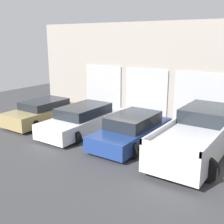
% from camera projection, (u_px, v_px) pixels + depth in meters
% --- Properties ---
extents(ground_plane, '(28.00, 28.00, 0.00)m').
position_uv_depth(ground_plane, '(121.00, 130.00, 14.13)').
color(ground_plane, '#3D3D3F').
extents(shophouse_building, '(16.35, 0.68, 5.35)m').
position_uv_depth(shophouse_building, '(152.00, 71.00, 16.08)').
color(shophouse_building, '#9E9389').
rests_on(shophouse_building, ground).
extents(pickup_truck, '(2.61, 5.19, 1.73)m').
position_uv_depth(pickup_truck, '(198.00, 136.00, 10.78)').
color(pickup_truck, silver).
rests_on(pickup_truck, ground).
extents(sedan_white, '(2.18, 4.71, 1.29)m').
position_uv_depth(sedan_white, '(83.00, 120.00, 13.67)').
color(sedan_white, white).
rests_on(sedan_white, ground).
extents(sedan_side, '(2.24, 4.42, 1.29)m').
position_uv_depth(sedan_side, '(132.00, 130.00, 12.17)').
color(sedan_side, navy).
rests_on(sedan_side, ground).
extents(van_right, '(2.16, 4.27, 1.22)m').
position_uv_depth(van_right, '(44.00, 112.00, 15.18)').
color(van_right, '#9E8956').
rests_on(van_right, ground).
extents(parking_stripe_far_left, '(0.12, 2.20, 0.01)m').
position_uv_depth(parking_stripe_far_left, '(27.00, 118.00, 16.07)').
color(parking_stripe_far_left, gold).
rests_on(parking_stripe_far_left, ground).
extents(parking_stripe_left, '(0.12, 2.20, 0.01)m').
position_uv_depth(parking_stripe_left, '(62.00, 127.00, 14.56)').
color(parking_stripe_left, gold).
rests_on(parking_stripe_left, ground).
extents(parking_stripe_centre, '(0.12, 2.20, 0.01)m').
position_uv_depth(parking_stripe_centre, '(106.00, 137.00, 13.05)').
color(parking_stripe_centre, gold).
rests_on(parking_stripe_centre, ground).
extents(parking_stripe_right, '(0.12, 2.20, 0.01)m').
position_uv_depth(parking_stripe_right, '(161.00, 150.00, 11.54)').
color(parking_stripe_right, gold).
rests_on(parking_stripe_right, ground).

